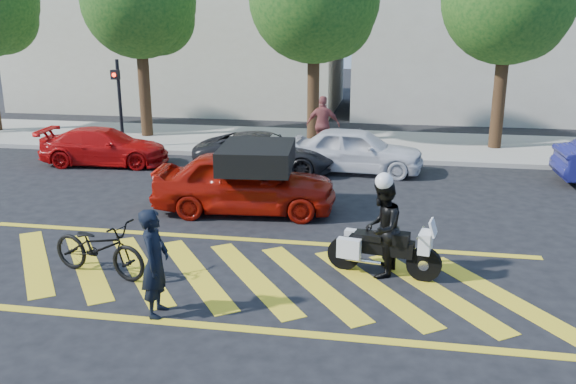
% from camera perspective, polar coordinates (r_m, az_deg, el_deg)
% --- Properties ---
extents(ground, '(90.00, 90.00, 0.00)m').
position_cam_1_polar(ground, '(11.53, -5.77, -7.77)').
color(ground, black).
rests_on(ground, ground).
extents(sidewalk, '(60.00, 5.00, 0.15)m').
position_cam_1_polar(sidewalk, '(22.78, 2.32, 4.62)').
color(sidewalk, '#9E998E').
rests_on(sidewalk, ground).
extents(crosswalk, '(12.33, 4.00, 0.01)m').
position_cam_1_polar(crosswalk, '(11.54, -5.96, -7.74)').
color(crosswalk, yellow).
rests_on(crosswalk, ground).
extents(building_left, '(16.00, 8.00, 10.00)m').
position_cam_1_polar(building_left, '(32.98, -9.86, 16.64)').
color(building_left, beige).
rests_on(building_left, ground).
extents(tree_left, '(4.20, 4.20, 7.26)m').
position_cam_1_polar(tree_left, '(24.05, -13.41, 16.63)').
color(tree_left, black).
rests_on(tree_left, ground).
extents(tree_center, '(4.60, 4.60, 7.56)m').
position_cam_1_polar(tree_center, '(22.36, 2.84, 17.35)').
color(tree_center, black).
rests_on(tree_center, ground).
extents(tree_right, '(4.40, 4.40, 7.41)m').
position_cam_1_polar(tree_right, '(22.49, 20.22, 16.28)').
color(tree_right, black).
rests_on(tree_right, ground).
extents(signal_pole, '(0.28, 0.43, 3.20)m').
position_cam_1_polar(signal_pole, '(22.15, -15.55, 8.55)').
color(signal_pole, black).
rests_on(signal_pole, ground).
extents(officer_bike, '(0.49, 0.69, 1.79)m').
position_cam_1_polar(officer_bike, '(9.95, -12.33, -6.49)').
color(officer_bike, black).
rests_on(officer_bike, ground).
extents(bicycle, '(2.17, 1.21, 1.08)m').
position_cam_1_polar(bicycle, '(11.84, -17.28, -4.98)').
color(bicycle, black).
rests_on(bicycle, ground).
extents(police_motorcycle, '(2.12, 0.86, 0.94)m').
position_cam_1_polar(police_motorcycle, '(11.47, 8.78, -5.25)').
color(police_motorcycle, black).
rests_on(police_motorcycle, ground).
extents(officer_moto, '(0.85, 1.00, 1.82)m').
position_cam_1_polar(officer_moto, '(11.32, 8.79, -3.40)').
color(officer_moto, black).
rests_on(officer_moto, ground).
extents(red_convertible, '(4.57, 2.16, 1.51)m').
position_cam_1_polar(red_convertible, '(14.88, -4.06, 0.94)').
color(red_convertible, '#961006').
rests_on(red_convertible, ground).
extents(parked_left, '(4.19, 2.00, 1.18)m').
position_cam_1_polar(parked_left, '(20.52, -16.79, 4.10)').
color(parked_left, '#B80B0B').
rests_on(parked_left, ground).
extents(parked_mid_left, '(4.39, 2.13, 1.20)m').
position_cam_1_polar(parked_mid_left, '(18.77, -2.11, 3.73)').
color(parked_mid_left, black).
rests_on(parked_mid_left, ground).
extents(parked_mid_right, '(4.16, 1.88, 1.38)m').
position_cam_1_polar(parked_mid_right, '(18.78, 6.40, 3.93)').
color(parked_mid_right, silver).
rests_on(parked_mid_right, ground).
extents(pedestrian_right, '(1.16, 0.54, 1.93)m').
position_cam_1_polar(pedestrian_right, '(20.56, 3.31, 6.29)').
color(pedestrian_right, '#984745').
rests_on(pedestrian_right, sidewalk).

